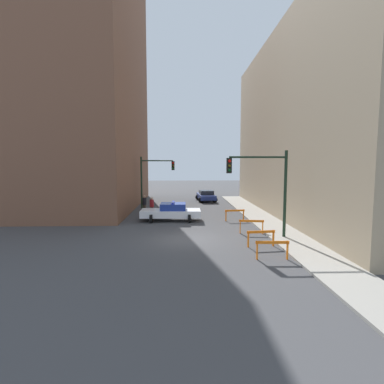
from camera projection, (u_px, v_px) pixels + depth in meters
ground_plane at (187, 239)px, 18.01m from camera, size 120.00×120.00×0.00m
sidewalk_right at (289, 237)px, 18.21m from camera, size 2.40×44.00×0.12m
building_corner_left at (66, 80)px, 30.29m from camera, size 14.00×20.00×25.85m
building_right at (341, 125)px, 25.65m from camera, size 12.00×28.00×15.64m
traffic_light_near at (266, 181)px, 17.82m from camera, size 3.64×0.35×5.20m
traffic_light_far at (152, 175)px, 30.20m from camera, size 3.44×0.35×5.20m
police_car at (171, 212)px, 23.72m from camera, size 4.73×2.41×1.52m
parked_car_near at (206, 196)px, 35.89m from camera, size 2.49×4.42×1.31m
pedestrian_crossing at (152, 206)px, 25.61m from camera, size 0.41×0.41×1.66m
pedestrian_corner at (144, 204)px, 26.99m from camera, size 0.42×0.42×1.66m
barrier_front at (272, 247)px, 14.18m from camera, size 1.60×0.21×0.90m
barrier_mid at (261, 236)px, 16.36m from camera, size 1.59×0.34×0.90m
barrier_back at (251, 224)px, 19.39m from camera, size 1.59×0.35×0.90m
barrier_corner at (235, 213)px, 23.63m from camera, size 1.59×0.36×0.90m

